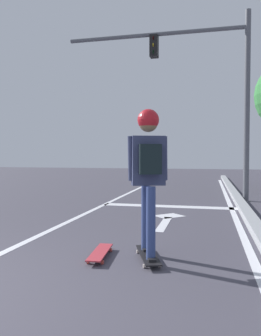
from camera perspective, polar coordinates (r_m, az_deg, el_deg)
lane_line_center at (r=8.51m, az=-5.30°, el=-6.62°), size 0.12×20.00×0.01m
lane_line_curbside at (r=8.09m, az=17.10°, el=-7.17°), size 0.12×20.00×0.01m
stop_bar at (r=8.61m, az=6.54°, el=-6.52°), size 3.38×0.40×0.01m
lane_arrow_stem at (r=6.47m, az=5.76°, el=-9.45°), size 0.16×1.40×0.01m
lane_arrow_head at (r=7.29m, az=6.64°, el=-8.11°), size 0.71×0.71×0.01m
curb_strip at (r=8.10m, az=18.88°, el=-6.70°), size 0.24×24.00×0.14m
skateboard at (r=4.31m, az=3.01°, el=-14.62°), size 0.47×0.87×0.07m
skater at (r=4.11m, az=3.07°, el=1.21°), size 0.47×0.64×1.80m
spare_skateboard at (r=4.42m, az=-5.22°, el=-14.18°), size 0.26×0.79×0.08m
traffic_signal_mast at (r=10.23m, az=12.19°, el=15.43°), size 5.38×0.34×5.37m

